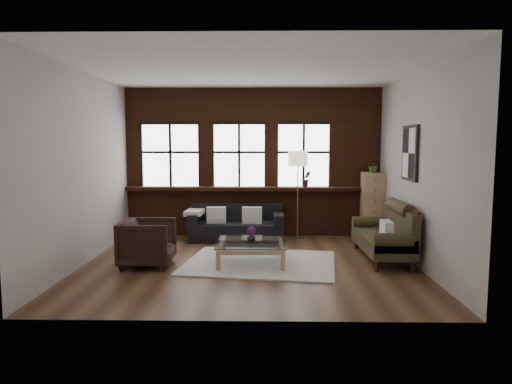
{
  "coord_description": "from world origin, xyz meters",
  "views": [
    {
      "loc": [
        0.25,
        -7.49,
        2.0
      ],
      "look_at": [
        0.1,
        0.6,
        1.15
      ],
      "focal_mm": 32.0,
      "sensor_mm": 36.0,
      "label": 1
    }
  ],
  "objects_px": {
    "armchair": "(148,243)",
    "coffee_table": "(251,253)",
    "dark_sofa": "(237,223)",
    "drawer_chest": "(372,206)",
    "vintage_settee": "(382,231)",
    "floor_lamp": "(298,192)",
    "vase": "(251,237)"
  },
  "relations": [
    {
      "from": "drawer_chest",
      "to": "vintage_settee",
      "type": "bearing_deg",
      "value": -97.51
    },
    {
      "from": "armchair",
      "to": "floor_lamp",
      "type": "distance_m",
      "value": 3.45
    },
    {
      "from": "dark_sofa",
      "to": "armchair",
      "type": "height_order",
      "value": "armchair"
    },
    {
      "from": "floor_lamp",
      "to": "vase",
      "type": "bearing_deg",
      "value": -114.93
    },
    {
      "from": "dark_sofa",
      "to": "floor_lamp",
      "type": "distance_m",
      "value": 1.43
    },
    {
      "from": "coffee_table",
      "to": "vase",
      "type": "xyz_separation_m",
      "value": [
        0.0,
        -0.0,
        0.26
      ]
    },
    {
      "from": "dark_sofa",
      "to": "vintage_settee",
      "type": "height_order",
      "value": "vintage_settee"
    },
    {
      "from": "coffee_table",
      "to": "drawer_chest",
      "type": "distance_m",
      "value": 3.28
    },
    {
      "from": "coffee_table",
      "to": "drawer_chest",
      "type": "height_order",
      "value": "drawer_chest"
    },
    {
      "from": "armchair",
      "to": "drawer_chest",
      "type": "distance_m",
      "value": 4.78
    },
    {
      "from": "dark_sofa",
      "to": "floor_lamp",
      "type": "height_order",
      "value": "floor_lamp"
    },
    {
      "from": "dark_sofa",
      "to": "drawer_chest",
      "type": "bearing_deg",
      "value": 3.81
    },
    {
      "from": "coffee_table",
      "to": "floor_lamp",
      "type": "height_order",
      "value": "floor_lamp"
    },
    {
      "from": "dark_sofa",
      "to": "armchair",
      "type": "xyz_separation_m",
      "value": [
        -1.35,
        -2.05,
        0.03
      ]
    },
    {
      "from": "vase",
      "to": "floor_lamp",
      "type": "bearing_deg",
      "value": 65.07
    },
    {
      "from": "dark_sofa",
      "to": "drawer_chest",
      "type": "relative_size",
      "value": 1.38
    },
    {
      "from": "dark_sofa",
      "to": "coffee_table",
      "type": "bearing_deg",
      "value": -79.1
    },
    {
      "from": "vintage_settee",
      "to": "floor_lamp",
      "type": "bearing_deg",
      "value": 129.26
    },
    {
      "from": "floor_lamp",
      "to": "drawer_chest",
      "type": "bearing_deg",
      "value": 3.28
    },
    {
      "from": "floor_lamp",
      "to": "armchair",
      "type": "bearing_deg",
      "value": -140.62
    },
    {
      "from": "vintage_settee",
      "to": "coffee_table",
      "type": "distance_m",
      "value": 2.31
    },
    {
      "from": "vintage_settee",
      "to": "floor_lamp",
      "type": "relative_size",
      "value": 0.93
    },
    {
      "from": "vase",
      "to": "floor_lamp",
      "type": "xyz_separation_m",
      "value": [
        0.92,
        1.97,
        0.56
      ]
    },
    {
      "from": "coffee_table",
      "to": "vase",
      "type": "bearing_deg",
      "value": -63.43
    },
    {
      "from": "armchair",
      "to": "coffee_table",
      "type": "relative_size",
      "value": 0.74
    },
    {
      "from": "armchair",
      "to": "drawer_chest",
      "type": "relative_size",
      "value": 0.6
    },
    {
      "from": "vintage_settee",
      "to": "drawer_chest",
      "type": "bearing_deg",
      "value": 82.49
    },
    {
      "from": "dark_sofa",
      "to": "vase",
      "type": "distance_m",
      "value": 1.91
    },
    {
      "from": "dark_sofa",
      "to": "vintage_settee",
      "type": "bearing_deg",
      "value": -30.61
    },
    {
      "from": "armchair",
      "to": "drawer_chest",
      "type": "xyz_separation_m",
      "value": [
        4.21,
        2.24,
        0.32
      ]
    },
    {
      "from": "armchair",
      "to": "vintage_settee",
      "type": "bearing_deg",
      "value": -83.78
    },
    {
      "from": "dark_sofa",
      "to": "drawer_chest",
      "type": "xyz_separation_m",
      "value": [
        2.86,
        0.19,
        0.35
      ]
    }
  ]
}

